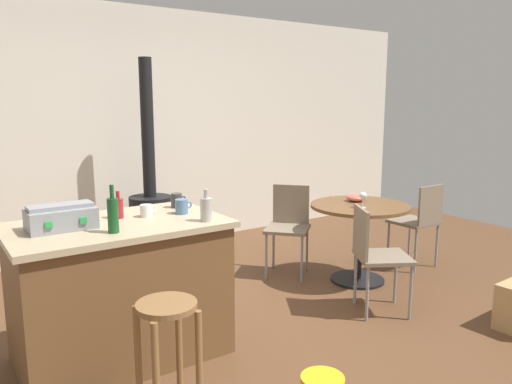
# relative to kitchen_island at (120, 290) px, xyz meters

# --- Properties ---
(ground_plane) EXTENTS (8.80, 8.80, 0.00)m
(ground_plane) POSITION_rel_kitchen_island_xyz_m (1.07, -0.18, -0.46)
(ground_plane) COLOR brown
(back_wall) EXTENTS (8.00, 0.10, 2.70)m
(back_wall) POSITION_rel_kitchen_island_xyz_m (1.07, 2.36, 0.89)
(back_wall) COLOR silver
(back_wall) RESTS_ON ground_plane
(kitchen_island) EXTENTS (1.34, 0.83, 0.91)m
(kitchen_island) POSITION_rel_kitchen_island_xyz_m (0.00, 0.00, 0.00)
(kitchen_island) COLOR brown
(kitchen_island) RESTS_ON ground_plane
(wooden_stool) EXTENTS (0.31, 0.31, 0.68)m
(wooden_stool) POSITION_rel_kitchen_island_xyz_m (-0.06, -0.87, 0.03)
(wooden_stool) COLOR olive
(wooden_stool) RESTS_ON ground_plane
(dining_table) EXTENTS (0.91, 0.91, 0.74)m
(dining_table) POSITION_rel_kitchen_island_xyz_m (2.32, 0.12, 0.10)
(dining_table) COLOR black
(dining_table) RESTS_ON ground_plane
(folding_chair_near) EXTENTS (0.55, 0.55, 0.86)m
(folding_chair_near) POSITION_rel_kitchen_island_xyz_m (1.90, -0.45, 0.05)
(folding_chair_near) COLOR #7F705B
(folding_chair_near) RESTS_ON ground_plane
(folding_chair_far) EXTENTS (0.40, 0.41, 0.86)m
(folding_chair_far) POSITION_rel_kitchen_island_xyz_m (3.11, 0.06, 0.05)
(folding_chair_far) COLOR #7F705B
(folding_chair_far) RESTS_ON ground_plane
(folding_chair_left) EXTENTS (0.56, 0.56, 0.86)m
(folding_chair_left) POSITION_rel_kitchen_island_xyz_m (1.92, 0.67, 0.05)
(folding_chair_left) COLOR #7F705B
(folding_chair_left) RESTS_ON ground_plane
(wood_stove) EXTENTS (0.44, 0.45, 2.11)m
(wood_stove) POSITION_rel_kitchen_island_xyz_m (0.95, 1.78, 0.06)
(wood_stove) COLOR black
(wood_stove) RESTS_ON ground_plane
(toolbox) EXTENTS (0.39, 0.25, 0.15)m
(toolbox) POSITION_rel_kitchen_island_xyz_m (-0.33, 0.03, 0.52)
(toolbox) COLOR gray
(toolbox) RESTS_ON kitchen_island
(bottle_0) EXTENTS (0.08, 0.08, 0.21)m
(bottle_0) POSITION_rel_kitchen_island_xyz_m (0.49, -0.29, 0.53)
(bottle_0) COLOR #B7B2AD
(bottle_0) RESTS_ON kitchen_island
(bottle_1) EXTENTS (0.07, 0.07, 0.18)m
(bottle_1) POSITION_rel_kitchen_island_xyz_m (0.05, 0.11, 0.52)
(bottle_1) COLOR maroon
(bottle_1) RESTS_ON kitchen_island
(bottle_2) EXTENTS (0.06, 0.06, 0.29)m
(bottle_2) POSITION_rel_kitchen_island_xyz_m (-0.10, -0.24, 0.56)
(bottle_2) COLOR #194C23
(bottle_2) RESTS_ON kitchen_island
(cup_0) EXTENTS (0.12, 0.08, 0.08)m
(cup_0) POSITION_rel_kitchen_island_xyz_m (0.22, 0.04, 0.49)
(cup_0) COLOR white
(cup_0) RESTS_ON kitchen_island
(cup_1) EXTENTS (0.12, 0.09, 0.10)m
(cup_1) POSITION_rel_kitchen_island_xyz_m (0.46, -0.00, 0.50)
(cup_1) COLOR #4C7099
(cup_1) RESTS_ON kitchen_island
(cup_2) EXTENTS (0.12, 0.08, 0.10)m
(cup_2) POSITION_rel_kitchen_island_xyz_m (0.52, 0.20, 0.51)
(cup_2) COLOR #383838
(cup_2) RESTS_ON kitchen_island
(wine_glass) EXTENTS (0.07, 0.07, 0.14)m
(wine_glass) POSITION_rel_kitchen_island_xyz_m (2.23, 0.01, 0.38)
(wine_glass) COLOR silver
(wine_glass) RESTS_ON dining_table
(serving_bowl) EXTENTS (0.18, 0.18, 0.07)m
(serving_bowl) POSITION_rel_kitchen_island_xyz_m (2.40, 0.25, 0.31)
(serving_bowl) COLOR #DB6651
(serving_bowl) RESTS_ON dining_table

